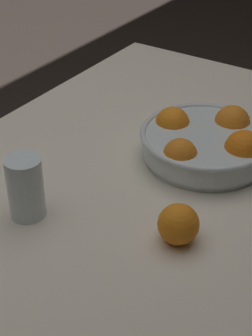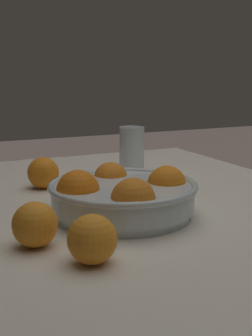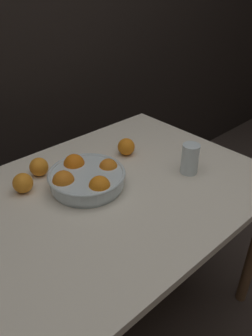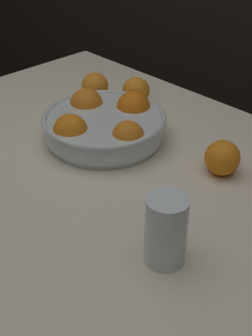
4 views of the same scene
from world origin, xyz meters
name	(u,v)px [view 1 (image 1 of 4)]	position (x,y,z in m)	size (l,w,h in m)	color
dining_table	(159,195)	(0.00, 0.00, 0.66)	(1.15, 0.87, 0.75)	beige
fruit_bowl	(207,142)	(-0.07, 0.07, 0.79)	(0.29, 0.29, 0.10)	silver
juice_glass	(26,191)	(0.29, -0.12, 0.80)	(0.07, 0.07, 0.12)	#F4A314
orange_loose_front	(178,224)	(0.20, 0.15, 0.78)	(0.07, 0.07, 0.07)	orange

